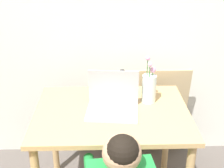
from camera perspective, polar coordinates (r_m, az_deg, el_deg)
wall_back at (r=2.45m, az=-4.42°, el=13.02°), size 6.40×0.05×2.50m
dining_table at (r=2.07m, az=-0.05°, el=-7.50°), size 0.99×0.74×0.75m
laptop at (r=2.00m, az=0.14°, el=-3.24°), size 0.35×0.28×0.25m
flower_vase at (r=2.10m, az=6.79°, el=-0.58°), size 0.09×0.09×0.32m
water_bottle at (r=2.15m, az=1.85°, el=-0.12°), size 0.06×0.06×0.20m
cardboard_panel at (r=2.66m, az=6.18°, el=-5.36°), size 0.68×0.13×0.84m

